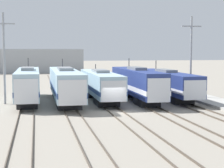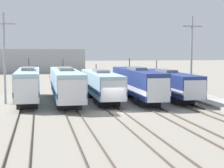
% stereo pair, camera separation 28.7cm
% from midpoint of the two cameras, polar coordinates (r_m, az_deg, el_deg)
% --- Properties ---
extents(ground_plane, '(400.00, 400.00, 0.00)m').
position_cam_midpoint_polar(ground_plane, '(39.49, 0.69, -4.26)').
color(ground_plane, gray).
extents(rail_pair_far_left, '(1.50, 120.00, 0.15)m').
position_cam_midpoint_polar(rail_pair_far_left, '(38.69, -12.74, -4.46)').
color(rail_pair_far_left, '#4C4238').
rests_on(rail_pair_far_left, ground_plane).
extents(rail_pair_center_left, '(1.51, 120.00, 0.15)m').
position_cam_midpoint_polar(rail_pair_center_left, '(38.82, -5.96, -4.33)').
color(rail_pair_center_left, '#4C4238').
rests_on(rail_pair_center_left, ground_plane).
extents(rail_pair_center, '(1.51, 120.00, 0.15)m').
position_cam_midpoint_polar(rail_pair_center, '(39.48, 0.69, -4.15)').
color(rail_pair_center, '#4C4238').
rests_on(rail_pair_center, ground_plane).
extents(rail_pair_center_right, '(1.51, 120.00, 0.15)m').
position_cam_midpoint_polar(rail_pair_center_right, '(40.65, 7.03, -3.92)').
color(rail_pair_center_right, '#4C4238').
rests_on(rail_pair_center_right, ground_plane).
extents(rail_pair_far_right, '(1.50, 120.00, 0.15)m').
position_cam_midpoint_polar(rail_pair_far_right, '(42.28, 12.95, -3.66)').
color(rail_pair_far_right, '#4C4238').
rests_on(rail_pair_far_right, ground_plane).
extents(locomotive_far_left, '(2.75, 17.20, 5.45)m').
position_cam_midpoint_polar(locomotive_far_left, '(47.38, -12.48, -0.08)').
color(locomotive_far_left, '#232326').
rests_on(locomotive_far_left, ground_plane).
extents(locomotive_center_left, '(3.13, 20.01, 5.32)m').
position_cam_midpoint_polar(locomotive_center_left, '(46.83, -6.89, -0.07)').
color(locomotive_center_left, '#232326').
rests_on(locomotive_center_left, ground_plane).
extents(locomotive_center, '(3.07, 17.42, 4.56)m').
position_cam_midpoint_polar(locomotive_center, '(47.94, -1.48, -0.12)').
color(locomotive_center, '#232326').
rests_on(locomotive_center, ground_plane).
extents(locomotive_center_right, '(2.75, 18.22, 5.37)m').
position_cam_midpoint_polar(locomotive_center_right, '(47.98, 4.11, 0.07)').
color(locomotive_center_right, black).
rests_on(locomotive_center_right, ground_plane).
extents(locomotive_far_right, '(2.91, 19.45, 5.02)m').
position_cam_midpoint_polar(locomotive_far_right, '(50.88, 8.61, 0.08)').
color(locomotive_far_right, black).
rests_on(locomotive_far_right, ground_plane).
extents(catenary_tower_left, '(2.74, 0.26, 10.93)m').
position_cam_midpoint_polar(catenary_tower_left, '(46.63, -15.92, 4.16)').
color(catenary_tower_left, gray).
rests_on(catenary_tower_left, ground_plane).
extents(catenary_tower_right, '(2.74, 0.26, 10.93)m').
position_cam_midpoint_polar(catenary_tower_right, '(50.56, 12.18, 4.30)').
color(catenary_tower_right, gray).
rests_on(catenary_tower_right, ground_plane).
extents(depot_building, '(40.38, 12.30, 6.87)m').
position_cam_midpoint_polar(depot_building, '(113.60, -14.60, 3.43)').
color(depot_building, '#9EA3A8').
rests_on(depot_building, ground_plane).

